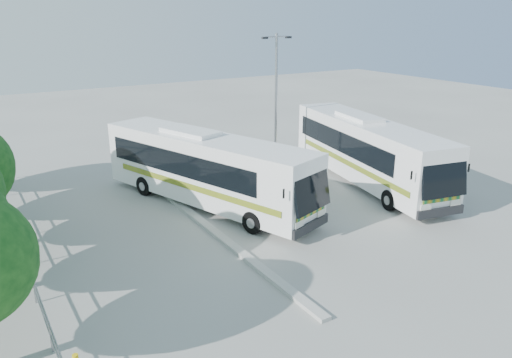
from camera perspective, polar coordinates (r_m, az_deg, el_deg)
ground at (r=21.99m, az=2.86°, el=-6.66°), size 100.00×100.00×0.00m
kerb_divider at (r=22.48m, az=-4.92°, el=-5.92°), size 0.40×16.00×0.15m
railing at (r=22.19m, az=-25.61°, el=-6.26°), size 0.06×22.00×1.00m
coach_main at (r=25.07m, az=-5.66°, el=1.25°), size 6.49×12.96×3.56m
coach_adjacent at (r=28.97m, az=12.62°, el=3.27°), size 4.96×13.11×3.57m
lamppost at (r=30.87m, az=2.30°, el=9.50°), size 2.00×0.23×8.20m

